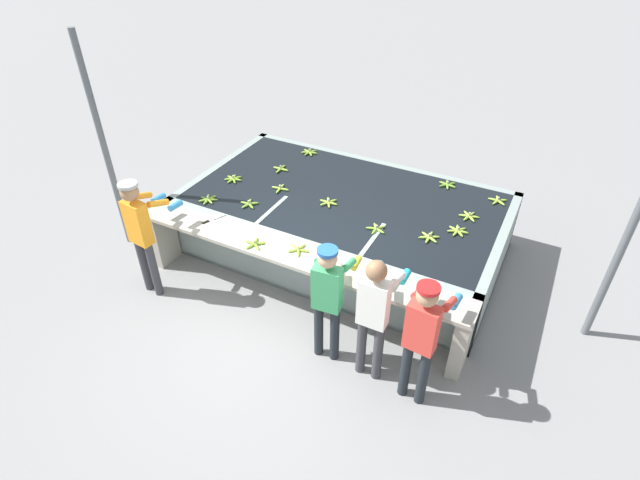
{
  "coord_description": "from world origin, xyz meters",
  "views": [
    {
      "loc": [
        2.57,
        -3.93,
        4.68
      ],
      "look_at": [
        0.0,
        0.97,
        0.64
      ],
      "focal_mm": 28.0,
      "sensor_mm": 36.0,
      "label": 1
    }
  ],
  "objects_px": {
    "banana_bunch_floating_3": "(249,204)",
    "banana_bunch_floating_11": "(280,188)",
    "banana_bunch_floating_4": "(309,152)",
    "support_post_right": "(630,229)",
    "banana_bunch_floating_0": "(208,199)",
    "banana_bunch_floating_8": "(447,185)",
    "banana_bunch_floating_1": "(498,201)",
    "worker_0": "(141,228)",
    "banana_bunch_ledge_1": "(298,249)",
    "banana_bunch_floating_7": "(458,231)",
    "banana_bunch_floating_12": "(376,229)",
    "banana_bunch_floating_9": "(469,216)",
    "banana_bunch_floating_6": "(233,179)",
    "banana_bunch_ledge_0": "(255,244)",
    "banana_bunch_floating_5": "(329,202)",
    "worker_3": "(422,333)",
    "banana_bunch_floating_10": "(429,237)",
    "banana_bunch_floating_2": "(281,169)",
    "knife_0": "(210,220)",
    "support_post_left": "(104,148)",
    "worker_2": "(374,309)",
    "worker_1": "(328,293)"
  },
  "relations": [
    {
      "from": "banana_bunch_floating_5",
      "to": "knife_0",
      "type": "height_order",
      "value": "banana_bunch_floating_5"
    },
    {
      "from": "worker_3",
      "to": "banana_bunch_floating_3",
      "type": "height_order",
      "value": "worker_3"
    },
    {
      "from": "banana_bunch_floating_5",
      "to": "support_post_right",
      "type": "bearing_deg",
      "value": 0.88
    },
    {
      "from": "banana_bunch_floating_0",
      "to": "banana_bunch_floating_10",
      "type": "distance_m",
      "value": 3.15
    },
    {
      "from": "knife_0",
      "to": "banana_bunch_floating_8",
      "type": "bearing_deg",
      "value": 43.35
    },
    {
      "from": "banana_bunch_floating_2",
      "to": "banana_bunch_floating_9",
      "type": "xyz_separation_m",
      "value": [
        2.99,
        0.03,
        -0.0
      ]
    },
    {
      "from": "worker_0",
      "to": "banana_bunch_ledge_1",
      "type": "bearing_deg",
      "value": 19.12
    },
    {
      "from": "banana_bunch_floating_0",
      "to": "banana_bunch_floating_8",
      "type": "relative_size",
      "value": 1.0
    },
    {
      "from": "banana_bunch_floating_3",
      "to": "banana_bunch_floating_6",
      "type": "distance_m",
      "value": 0.79
    },
    {
      "from": "banana_bunch_ledge_1",
      "to": "support_post_left",
      "type": "distance_m",
      "value": 3.19
    },
    {
      "from": "worker_3",
      "to": "banana_bunch_floating_10",
      "type": "bearing_deg",
      "value": 105.13
    },
    {
      "from": "banana_bunch_floating_12",
      "to": "worker_0",
      "type": "bearing_deg",
      "value": -149.43
    },
    {
      "from": "banana_bunch_floating_8",
      "to": "banana_bunch_floating_11",
      "type": "height_order",
      "value": "same"
    },
    {
      "from": "banana_bunch_floating_5",
      "to": "banana_bunch_ledge_1",
      "type": "distance_m",
      "value": 1.18
    },
    {
      "from": "worker_0",
      "to": "banana_bunch_floating_8",
      "type": "relative_size",
      "value": 6.09
    },
    {
      "from": "banana_bunch_floating_6",
      "to": "banana_bunch_ledge_0",
      "type": "xyz_separation_m",
      "value": [
        1.23,
        -1.25,
        0.0
      ]
    },
    {
      "from": "banana_bunch_floating_2",
      "to": "support_post_right",
      "type": "relative_size",
      "value": 0.09
    },
    {
      "from": "worker_3",
      "to": "banana_bunch_ledge_1",
      "type": "distance_m",
      "value": 1.94
    },
    {
      "from": "banana_bunch_floating_9",
      "to": "knife_0",
      "type": "height_order",
      "value": "banana_bunch_floating_9"
    },
    {
      "from": "banana_bunch_floating_3",
      "to": "banana_bunch_floating_11",
      "type": "relative_size",
      "value": 0.98
    },
    {
      "from": "banana_bunch_floating_2",
      "to": "banana_bunch_floating_5",
      "type": "relative_size",
      "value": 1.0
    },
    {
      "from": "worker_0",
      "to": "banana_bunch_floating_9",
      "type": "bearing_deg",
      "value": 33.67
    },
    {
      "from": "banana_bunch_floating_2",
      "to": "banana_bunch_floating_11",
      "type": "distance_m",
      "value": 0.62
    },
    {
      "from": "worker_3",
      "to": "banana_bunch_floating_10",
      "type": "height_order",
      "value": "worker_3"
    },
    {
      "from": "worker_2",
      "to": "support_post_left",
      "type": "xyz_separation_m",
      "value": [
        -4.38,
        0.62,
        0.61
      ]
    },
    {
      "from": "banana_bunch_floating_8",
      "to": "banana_bunch_ledge_1",
      "type": "distance_m",
      "value": 2.73
    },
    {
      "from": "worker_3",
      "to": "banana_bunch_floating_7",
      "type": "height_order",
      "value": "worker_3"
    },
    {
      "from": "worker_2",
      "to": "banana_bunch_floating_4",
      "type": "relative_size",
      "value": 5.9
    },
    {
      "from": "banana_bunch_ledge_1",
      "to": "banana_bunch_floating_2",
      "type": "bearing_deg",
      "value": 127.22
    },
    {
      "from": "banana_bunch_floating_4",
      "to": "knife_0",
      "type": "bearing_deg",
      "value": -94.87
    },
    {
      "from": "banana_bunch_floating_4",
      "to": "banana_bunch_floating_12",
      "type": "height_order",
      "value": "same"
    },
    {
      "from": "banana_bunch_floating_11",
      "to": "support_post_left",
      "type": "height_order",
      "value": "support_post_left"
    },
    {
      "from": "banana_bunch_floating_1",
      "to": "banana_bunch_floating_10",
      "type": "xyz_separation_m",
      "value": [
        -0.6,
        -1.32,
        -0.0
      ]
    },
    {
      "from": "banana_bunch_floating_0",
      "to": "support_post_right",
      "type": "height_order",
      "value": "support_post_right"
    },
    {
      "from": "banana_bunch_floating_7",
      "to": "banana_bunch_floating_9",
      "type": "relative_size",
      "value": 1.0
    },
    {
      "from": "banana_bunch_floating_11",
      "to": "support_post_left",
      "type": "xyz_separation_m",
      "value": [
        -2.13,
        -1.16,
        0.67
      ]
    },
    {
      "from": "banana_bunch_floating_2",
      "to": "banana_bunch_floating_4",
      "type": "bearing_deg",
      "value": 80.8
    },
    {
      "from": "banana_bunch_floating_4",
      "to": "support_post_right",
      "type": "bearing_deg",
      "value": -14.78
    },
    {
      "from": "banana_bunch_floating_9",
      "to": "banana_bunch_floating_8",
      "type": "bearing_deg",
      "value": 125.5
    },
    {
      "from": "banana_bunch_floating_1",
      "to": "support_post_right",
      "type": "xyz_separation_m",
      "value": [
        1.49,
        -1.11,
        0.67
      ]
    },
    {
      "from": "worker_3",
      "to": "banana_bunch_floating_12",
      "type": "bearing_deg",
      "value": 126.1
    },
    {
      "from": "support_post_left",
      "to": "banana_bunch_floating_4",
      "type": "bearing_deg",
      "value": 51.38
    },
    {
      "from": "banana_bunch_floating_12",
      "to": "worker_3",
      "type": "bearing_deg",
      "value": -53.9
    },
    {
      "from": "worker_1",
      "to": "banana_bunch_floating_9",
      "type": "relative_size",
      "value": 5.69
    },
    {
      "from": "worker_0",
      "to": "banana_bunch_floating_10",
      "type": "xyz_separation_m",
      "value": [
        3.29,
        1.69,
        -0.12
      ]
    },
    {
      "from": "banana_bunch_floating_7",
      "to": "banana_bunch_floating_12",
      "type": "height_order",
      "value": "same"
    },
    {
      "from": "banana_bunch_floating_1",
      "to": "support_post_left",
      "type": "xyz_separation_m",
      "value": [
        -5.08,
        -2.32,
        0.67
      ]
    },
    {
      "from": "banana_bunch_floating_6",
      "to": "banana_bunch_floating_8",
      "type": "height_order",
      "value": "same"
    },
    {
      "from": "knife_0",
      "to": "support_post_right",
      "type": "bearing_deg",
      "value": 13.93
    },
    {
      "from": "worker_0",
      "to": "banana_bunch_floating_7",
      "type": "bearing_deg",
      "value": 29.2
    }
  ]
}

